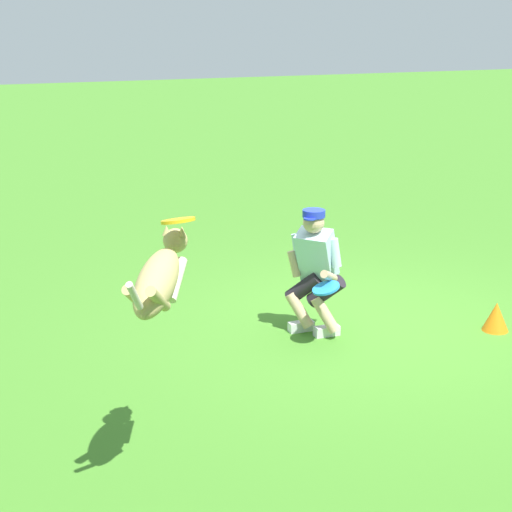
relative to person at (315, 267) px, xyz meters
The scene contains 6 objects.
ground_plane 0.91m from the person, behind, with size 60.00×60.00×0.00m, color #427F27.
person is the anchor object (origin of this frame).
dog 3.12m from the person, 45.75° to the left, with size 0.63×0.94×0.51m.
frisbee_flying 3.03m from the person, 46.42° to the left, with size 0.23×0.23×0.02m, color yellow.
frisbee_held 0.40m from the person, 81.06° to the left, with size 0.27×0.27×0.02m, color #2888E8.
training_cone 1.93m from the person, 161.84° to the left, with size 0.27×0.27×0.30m, color orange.
Camera 1 is at (3.93, 7.20, 3.18)m, focal length 59.19 mm.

